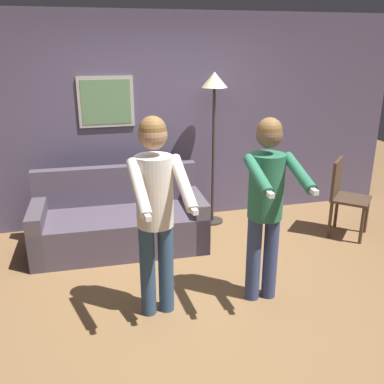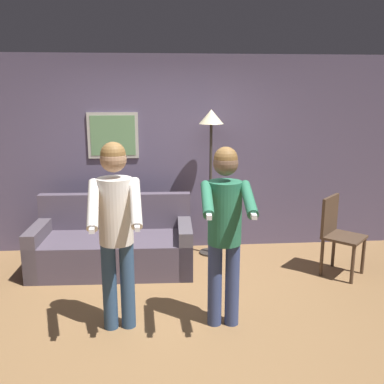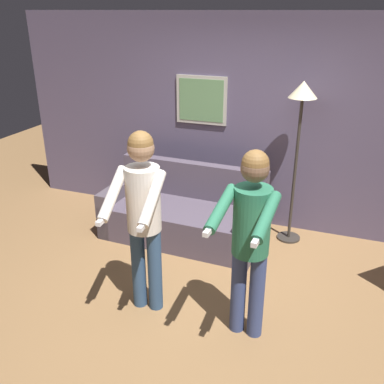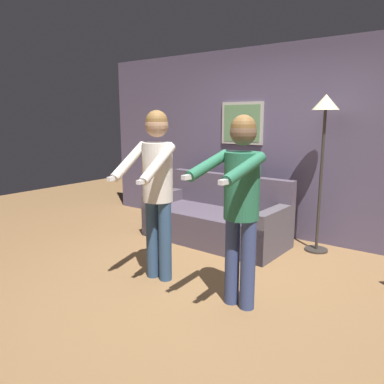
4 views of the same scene
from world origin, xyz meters
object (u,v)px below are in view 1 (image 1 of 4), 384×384
Objects in this scene: person_standing_right at (267,195)px; dining_chair_distant at (344,193)px; couch at (120,223)px; person_standing_left at (155,201)px; torchiere_lamp at (214,101)px.

dining_chair_distant is at bearing 35.34° from person_standing_right.
dining_chair_distant is (2.65, -0.35, 0.25)m from couch.
person_standing_left is 0.95m from person_standing_right.
dining_chair_distant is (1.51, 1.07, -0.48)m from person_standing_right.
couch is 1.16× the size of person_standing_right.
person_standing_left is (-1.05, -1.80, -0.53)m from torchiere_lamp.
person_standing_left is 1.84× the size of dining_chair_distant.
person_standing_left reaches higher than dining_chair_distant.
person_standing_left is at bearing -156.90° from dining_chair_distant.
torchiere_lamp is 1.91m from dining_chair_distant.
dining_chair_distant is at bearing -7.46° from couch.
torchiere_lamp is at bearing 152.14° from dining_chair_distant.
dining_chair_distant is at bearing 23.10° from person_standing_left.
torchiere_lamp reaches higher than dining_chair_distant.
torchiere_lamp is 1.91m from person_standing_right.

